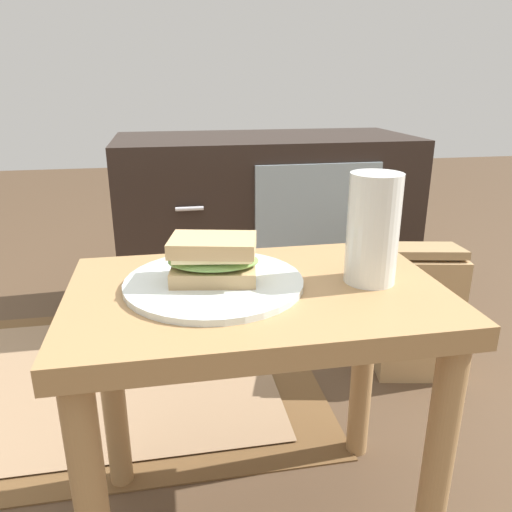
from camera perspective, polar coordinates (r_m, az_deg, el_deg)
The scene contains 7 objects.
side_table at distance 0.79m, azimuth 0.08°, elevation -9.66°, with size 0.56×0.36×0.46m.
tv_cabinet at distance 1.72m, azimuth 0.98°, elevation 3.90°, with size 0.96×0.46×0.58m.
area_rug at distance 1.44m, azimuth -19.70°, elevation -13.23°, with size 1.24×0.82×0.01m.
plate at distance 0.76m, azimuth -4.82°, elevation -3.04°, with size 0.27×0.27×0.01m, color silver.
sandwich_front at distance 0.74m, azimuth -4.90°, elevation -0.35°, with size 0.15×0.11×0.07m.
beer_glass at distance 0.77m, azimuth 13.18°, elevation 2.75°, with size 0.08×0.08×0.17m.
paper_bag at distance 1.40m, azimuth 17.84°, elevation -5.95°, with size 0.22×0.19×0.36m.
Camera 1 is at (-0.13, -0.68, 0.75)m, focal length 35.04 mm.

